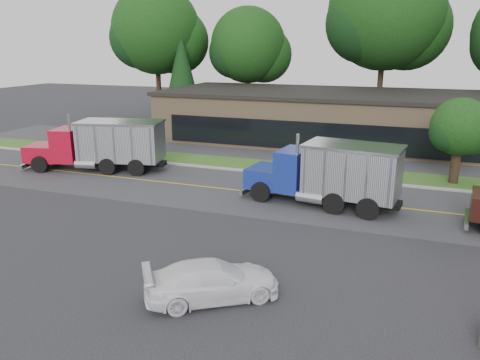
% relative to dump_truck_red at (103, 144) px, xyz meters
% --- Properties ---
extents(ground, '(140.00, 140.00, 0.00)m').
position_rel_dump_truck_red_xyz_m(ground, '(12.06, -10.27, -1.81)').
color(ground, '#3A3A40').
rests_on(ground, ground).
extents(road, '(60.00, 8.00, 0.02)m').
position_rel_dump_truck_red_xyz_m(road, '(12.06, -1.27, -1.81)').
color(road, '#49494E').
rests_on(road, ground).
extents(center_line, '(60.00, 0.12, 0.01)m').
position_rel_dump_truck_red_xyz_m(center_line, '(12.06, -1.27, -1.81)').
color(center_line, gold).
rests_on(center_line, ground).
extents(curb, '(60.00, 0.30, 0.12)m').
position_rel_dump_truck_red_xyz_m(curb, '(12.06, 2.93, -1.81)').
color(curb, '#9E9E99').
rests_on(curb, ground).
extents(grass_verge, '(60.00, 3.40, 0.03)m').
position_rel_dump_truck_red_xyz_m(grass_verge, '(12.06, 4.73, -1.81)').
color(grass_verge, '#366121').
rests_on(grass_verge, ground).
extents(far_parking, '(60.00, 7.00, 0.02)m').
position_rel_dump_truck_red_xyz_m(far_parking, '(12.06, 9.73, -1.81)').
color(far_parking, '#49494E').
rests_on(far_parking, ground).
extents(strip_mall, '(32.00, 12.00, 4.00)m').
position_rel_dump_truck_red_xyz_m(strip_mall, '(14.06, 15.73, 0.19)').
color(strip_mall, '#9D8160').
rests_on(strip_mall, ground).
extents(tree_far_a, '(10.28, 9.68, 14.67)m').
position_rel_dump_truck_red_xyz_m(tree_far_a, '(-7.79, 21.86, 7.55)').
color(tree_far_a, '#382619').
rests_on(tree_far_a, ground).
extents(tree_far_b, '(8.57, 8.06, 12.22)m').
position_rel_dump_truck_red_xyz_m(tree_far_b, '(2.19, 23.84, 5.99)').
color(tree_far_b, '#382619').
rests_on(tree_far_b, ground).
extents(tree_far_c, '(11.77, 11.07, 16.78)m').
position_rel_dump_truck_red_xyz_m(tree_far_c, '(16.24, 23.88, 8.90)').
color(tree_far_c, '#382619').
rests_on(tree_far_c, ground).
extents(evergreen_left, '(4.26, 4.26, 9.69)m').
position_rel_dump_truck_red_xyz_m(evergreen_left, '(-3.94, 19.73, 3.51)').
color(evergreen_left, '#382619').
rests_on(evergreen_left, ground).
extents(tree_verge, '(3.67, 3.45, 5.23)m').
position_rel_dump_truck_red_xyz_m(tree_verge, '(22.11, 4.78, 1.51)').
color(tree_verge, '#382619').
rests_on(tree_verge, ground).
extents(dump_truck_red, '(9.61, 4.49, 3.36)m').
position_rel_dump_truck_red_xyz_m(dump_truck_red, '(0.00, 0.00, 0.00)').
color(dump_truck_red, black).
rests_on(dump_truck_red, ground).
extents(dump_truck_blue, '(8.34, 3.64, 3.36)m').
position_rel_dump_truck_red_xyz_m(dump_truck_blue, '(15.56, -2.08, -0.01)').
color(dump_truck_blue, black).
rests_on(dump_truck_blue, ground).
extents(rally_car, '(4.74, 4.08, 1.31)m').
position_rel_dump_truck_red_xyz_m(rally_car, '(13.51, -12.90, -1.16)').
color(rally_car, white).
rests_on(rally_car, ground).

